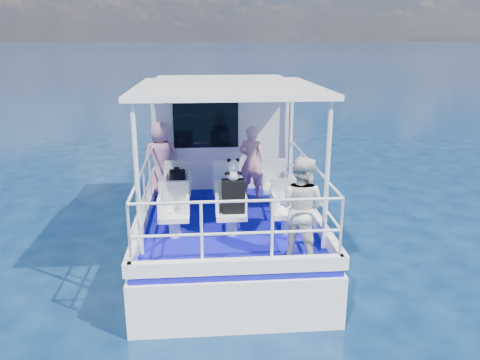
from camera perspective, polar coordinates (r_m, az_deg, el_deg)
The scene contains 20 objects.
ground at distance 8.93m, azimuth -1.50°, elevation -9.15°, with size 2000.00×2000.00×0.00m, color #071936.
hull at distance 9.84m, azimuth -1.83°, elevation -6.62°, with size 3.00×7.00×1.60m, color white.
deck at distance 9.54m, azimuth -1.88°, elevation -1.93°, with size 2.90×6.90×0.10m, color #0E0B9A.
cabin at distance 10.51m, azimuth -2.30°, elevation 6.30°, with size 2.85×2.00×2.20m, color white.
canopy at distance 7.88m, azimuth -1.59°, elevation 11.19°, with size 3.00×3.20×0.08m, color white.
canopy_posts at distance 8.02m, azimuth -1.50°, elevation 3.02°, with size 2.77×2.97×2.20m.
railings at distance 7.87m, azimuth -1.33°, elevation -1.78°, with size 2.84×3.59×1.00m, color white, non-canonical shape.
seat_port_fwd at distance 8.71m, azimuth -7.55°, elevation -2.24°, with size 0.48×0.46×0.38m, color silver.
seat_center_fwd at distance 8.70m, azimuth -1.63°, elevation -2.11°, with size 0.48×0.46×0.38m, color silver.
seat_stbd_fwd at distance 8.79m, azimuth 4.24°, elevation -1.95°, with size 0.48×0.46×0.38m, color silver.
seat_port_aft at distance 7.49m, azimuth -8.00°, elevation -5.46°, with size 0.48×0.46×0.38m, color silver.
seat_center_aft at distance 7.49m, azimuth -1.08°, elevation -5.30°, with size 0.48×0.46×0.38m, color silver.
seat_stbd_aft at distance 7.59m, azimuth 5.74°, elevation -5.07°, with size 0.48×0.46×0.38m, color silver.
passenger_port_fwd at distance 9.41m, azimuth -9.57°, elevation 2.56°, with size 0.55×0.39×1.47m, color #C9829D.
passenger_stbd_fwd at distance 9.12m, azimuth 1.44°, elevation 2.22°, with size 0.52×0.34×1.43m, color pink.
passenger_stbd_aft at distance 6.61m, azimuth 7.39°, elevation -3.38°, with size 0.72×0.56×1.49m, color silver.
backpack_port at distance 8.52m, azimuth -7.62°, elevation -0.02°, with size 0.28×0.16×0.37m, color black.
backpack_center at distance 7.33m, azimuth -0.83°, elevation -1.99°, with size 0.36×0.20×0.53m, color black.
compact_camera at distance 8.46m, azimuth -7.73°, elevation 1.36°, with size 0.09×0.06×0.06m, color black.
panda at distance 7.18m, azimuth -0.82°, elevation 1.29°, with size 0.22×0.19×0.35m, color white, non-canonical shape.
Camera 1 is at (-0.43, -8.03, 3.89)m, focal length 35.00 mm.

